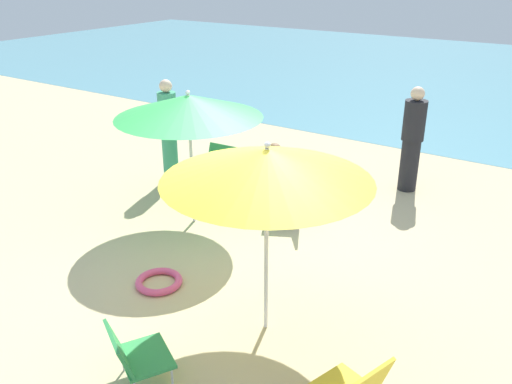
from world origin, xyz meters
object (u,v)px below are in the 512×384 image
(beach_chair_d, at_px, (134,354))
(person_a, at_px, (169,131))
(swim_ring, at_px, (159,282))
(umbrella_green, at_px, (189,106))
(person_b, at_px, (412,140))
(beach_chair_c, at_px, (218,165))
(umbrella_yellow, at_px, (267,165))
(person_c, at_px, (277,174))
(beach_chair_b, at_px, (292,201))

(beach_chair_d, height_order, person_a, person_a)
(beach_chair_d, distance_m, swim_ring, 1.55)
(umbrella_green, height_order, person_b, umbrella_green)
(beach_chair_c, bearing_deg, swim_ring, 21.33)
(umbrella_yellow, xyz_separation_m, beach_chair_d, (-0.52, -1.26, -1.42))
(person_a, xyz_separation_m, swim_ring, (1.97, -2.43, -0.81))
(beach_chair_c, bearing_deg, person_c, 84.17)
(beach_chair_c, distance_m, person_a, 0.96)
(beach_chair_b, distance_m, beach_chair_c, 1.73)
(beach_chair_c, height_order, person_b, person_b)
(beach_chair_b, bearing_deg, umbrella_yellow, 86.84)
(umbrella_green, height_order, beach_chair_b, umbrella_green)
(beach_chair_b, xyz_separation_m, person_b, (0.96, 2.01, 0.51))
(beach_chair_b, relative_size, person_b, 0.45)
(person_b, bearing_deg, beach_chair_d, -8.26)
(beach_chair_d, bearing_deg, person_b, 24.13)
(beach_chair_c, xyz_separation_m, person_a, (-0.77, -0.27, 0.51))
(beach_chair_c, distance_m, person_b, 3.05)
(beach_chair_b, bearing_deg, person_c, -67.31)
(beach_chair_b, height_order, beach_chair_d, beach_chair_b)
(beach_chair_b, height_order, person_a, person_a)
(umbrella_yellow, bearing_deg, person_b, 89.96)
(umbrella_green, height_order, umbrella_yellow, umbrella_yellow)
(person_a, distance_m, person_c, 1.96)
(swim_ring, bearing_deg, beach_chair_d, -54.23)
(person_b, bearing_deg, umbrella_green, -40.30)
(umbrella_yellow, distance_m, person_c, 3.26)
(swim_ring, bearing_deg, umbrella_green, 115.34)
(person_b, xyz_separation_m, person_c, (-1.47, -1.57, -0.37))
(umbrella_yellow, bearing_deg, swim_ring, -178.90)
(beach_chair_c, xyz_separation_m, beach_chair_d, (2.09, -3.94, -0.03))
(swim_ring, bearing_deg, person_a, 128.95)
(person_c, bearing_deg, beach_chair_d, -111.85)
(beach_chair_c, height_order, person_a, person_a)
(beach_chair_c, bearing_deg, umbrella_yellow, 41.61)
(person_a, bearing_deg, swim_ring, 163.88)
(person_c, relative_size, swim_ring, 1.77)
(umbrella_yellow, relative_size, swim_ring, 3.67)
(umbrella_yellow, bearing_deg, beach_chair_c, 134.20)
(beach_chair_b, distance_m, swim_ring, 2.27)
(beach_chair_b, bearing_deg, umbrella_green, 5.85)
(umbrella_green, xyz_separation_m, person_a, (-1.27, 0.96, -0.79))
(beach_chair_b, height_order, beach_chair_c, beach_chair_c)
(person_b, relative_size, swim_ring, 3.12)
(person_c, xyz_separation_m, swim_ring, (0.06, -2.64, -0.42))
(beach_chair_b, xyz_separation_m, person_c, (-0.51, 0.44, 0.14))
(beach_chair_d, xyz_separation_m, swim_ring, (-0.89, 1.23, -0.27))
(beach_chair_c, height_order, beach_chair_d, beach_chair_c)
(beach_chair_b, distance_m, person_c, 0.69)
(beach_chair_d, bearing_deg, umbrella_yellow, 7.31)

